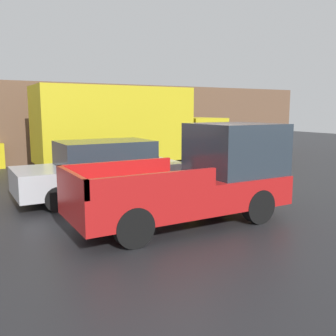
# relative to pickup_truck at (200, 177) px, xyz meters

# --- Properties ---
(ground_plane) EXTENTS (60.00, 60.00, 0.00)m
(ground_plane) POSITION_rel_pickup_truck_xyz_m (0.85, 0.56, -1.03)
(ground_plane) COLOR #232326
(building_wall) EXTENTS (28.00, 0.15, 3.86)m
(building_wall) POSITION_rel_pickup_truck_xyz_m (0.85, 11.15, 0.90)
(building_wall) COLOR brown
(building_wall) RESTS_ON ground
(pickup_truck) EXTENTS (5.02, 2.01, 2.24)m
(pickup_truck) POSITION_rel_pickup_truck_xyz_m (0.00, 0.00, 0.00)
(pickup_truck) COLOR red
(pickup_truck) RESTS_ON ground
(car) EXTENTS (4.80, 2.01, 1.67)m
(car) POSITION_rel_pickup_truck_xyz_m (-1.21, 3.28, -0.19)
(car) COLOR #B7BABF
(car) RESTS_ON ground
(delivery_truck) EXTENTS (8.35, 2.61, 3.50)m
(delivery_truck) POSITION_rel_pickup_truck_xyz_m (1.54, 7.82, 0.83)
(delivery_truck) COLOR gold
(delivery_truck) RESTS_ON ground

